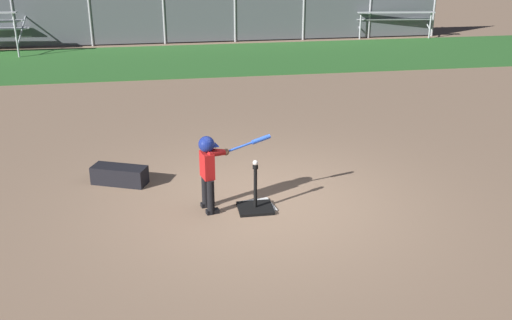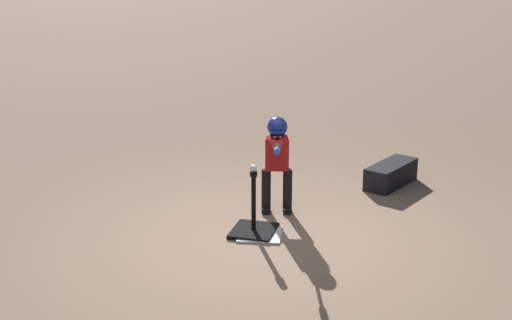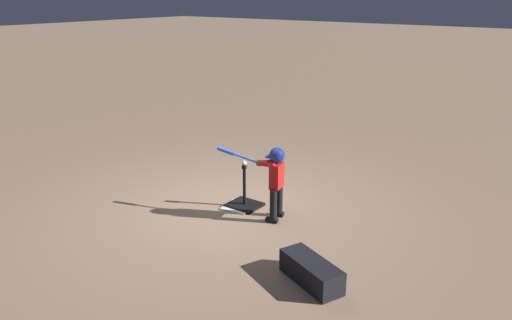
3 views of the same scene
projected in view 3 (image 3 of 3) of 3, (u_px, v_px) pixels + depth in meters
name	position (u px, v px, depth m)	size (l,w,h in m)	color
ground_plane	(226.00, 207.00, 7.73)	(90.00, 90.00, 0.00)	#93755B
home_plate	(239.00, 207.00, 7.73)	(0.44, 0.44, 0.02)	white
batting_tee	(245.00, 202.00, 7.74)	(0.49, 0.44, 0.67)	black
batter_child	(274.00, 174.00, 7.12)	(1.03, 0.42, 1.10)	black
baseball	(244.00, 163.00, 7.54)	(0.07, 0.07, 0.07)	white
equipment_bag	(311.00, 271.00, 5.69)	(0.84, 0.32, 0.28)	black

